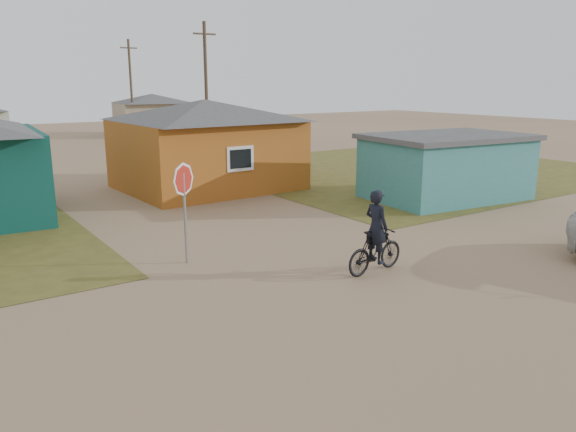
% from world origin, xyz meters
% --- Properties ---
extents(ground, '(120.00, 120.00, 0.00)m').
position_xyz_m(ground, '(0.00, 0.00, 0.00)').
color(ground, '#947555').
extents(grass_ne, '(20.00, 18.00, 0.00)m').
position_xyz_m(grass_ne, '(14.00, 13.00, 0.01)').
color(grass_ne, brown).
rests_on(grass_ne, ground).
extents(house_yellow, '(7.72, 6.76, 3.90)m').
position_xyz_m(house_yellow, '(2.50, 14.00, 2.00)').
color(house_yellow, '#A15418').
rests_on(house_yellow, ground).
extents(shed_turquoise, '(6.71, 4.93, 2.60)m').
position_xyz_m(shed_turquoise, '(9.50, 6.50, 1.31)').
color(shed_turquoise, teal).
rests_on(shed_turquoise, ground).
extents(house_beige_east, '(6.95, 6.05, 3.60)m').
position_xyz_m(house_beige_east, '(10.00, 40.00, 1.86)').
color(house_beige_east, gray).
rests_on(house_beige_east, ground).
extents(utility_pole_near, '(1.40, 0.20, 8.00)m').
position_xyz_m(utility_pole_near, '(6.50, 22.00, 4.14)').
color(utility_pole_near, '#4C3B2E').
rests_on(utility_pole_near, ground).
extents(utility_pole_far, '(1.40, 0.20, 8.00)m').
position_xyz_m(utility_pole_far, '(7.50, 38.00, 4.14)').
color(utility_pole_far, '#4C3B2E').
rests_on(utility_pole_far, ground).
extents(stop_sign, '(0.86, 0.18, 2.66)m').
position_xyz_m(stop_sign, '(-2.73, 4.61, 1.94)').
color(stop_sign, gray).
rests_on(stop_sign, ground).
extents(cyclist, '(1.89, 0.70, 2.10)m').
position_xyz_m(cyclist, '(0.85, 1.27, 0.77)').
color(cyclist, black).
rests_on(cyclist, ground).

